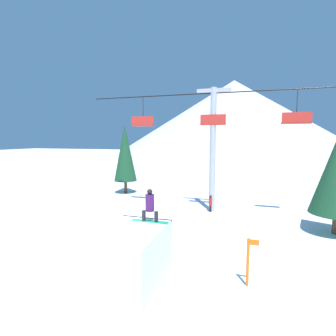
# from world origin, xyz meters

# --- Properties ---
(ground_plane) EXTENTS (220.00, 220.00, 0.00)m
(ground_plane) POSITION_xyz_m (0.00, 0.00, 0.00)
(ground_plane) COLOR white
(mountain_ridge) EXTENTS (77.30, 77.30, 23.96)m
(mountain_ridge) POSITION_xyz_m (0.00, 79.87, 11.98)
(mountain_ridge) COLOR silver
(mountain_ridge) RESTS_ON ground_plane
(snow_ramp) EXTENTS (2.19, 3.21, 2.00)m
(snow_ramp) POSITION_xyz_m (1.22, -0.41, 1.00)
(snow_ramp) COLOR white
(snow_ramp) RESTS_ON ground_plane
(snowboarder) EXTENTS (1.54, 0.35, 1.34)m
(snowboarder) POSITION_xyz_m (1.54, 0.69, 2.66)
(snowboarder) COLOR #1E9E6B
(snowboarder) RESTS_ON snow_ramp
(chairlift) EXTENTS (19.11, 0.44, 8.95)m
(chairlift) POSITION_xyz_m (2.75, 10.22, 5.36)
(chairlift) COLOR #B2B2B7
(chairlift) RESTS_ON ground_plane
(pine_tree_far) EXTENTS (2.20, 2.20, 6.72)m
(pine_tree_far) POSITION_xyz_m (-6.29, 14.27, 3.96)
(pine_tree_far) COLOR #4C3823
(pine_tree_far) RESTS_ON ground_plane
(trail_marker) EXTENTS (0.41, 0.10, 1.78)m
(trail_marker) POSITION_xyz_m (5.37, 0.57, 0.95)
(trail_marker) COLOR orange
(trail_marker) RESTS_ON ground_plane
(distant_skier) EXTENTS (0.24, 0.24, 1.23)m
(distant_skier) POSITION_xyz_m (2.69, 9.94, 0.67)
(distant_skier) COLOR black
(distant_skier) RESTS_ON ground_plane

